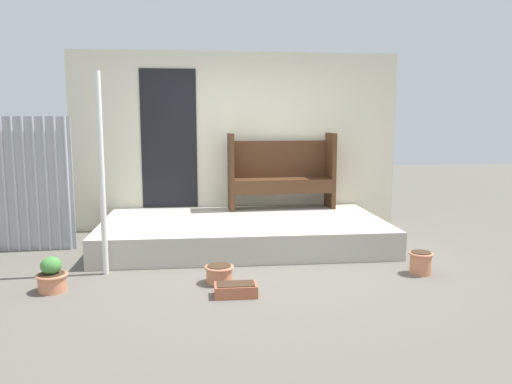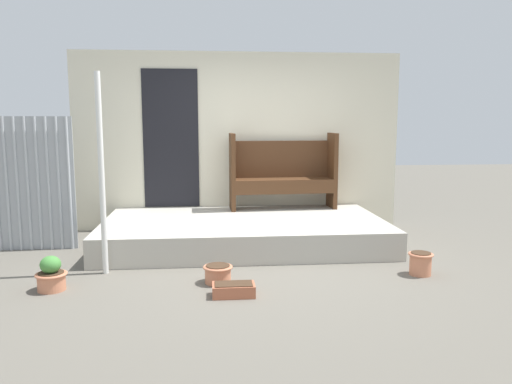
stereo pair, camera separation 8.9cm
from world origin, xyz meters
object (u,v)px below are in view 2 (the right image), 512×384
(support_post, at_px, (102,175))
(bench, at_px, (282,171))
(flower_pot_left, at_px, (51,275))
(flower_pot_middle, at_px, (218,273))
(flower_pot_right, at_px, (421,263))
(planter_box_rect, at_px, (234,290))

(support_post, relative_size, bench, 1.36)
(flower_pot_left, bearing_deg, support_post, 50.82)
(bench, xyz_separation_m, flower_pot_middle, (-0.99, -2.32, -0.79))
(bench, relative_size, flower_pot_left, 4.58)
(flower_pot_left, relative_size, flower_pot_right, 1.30)
(bench, height_order, flower_pot_left, bench)
(flower_pot_middle, bearing_deg, bench, 66.95)
(flower_pot_left, xyz_separation_m, planter_box_rect, (1.73, -0.32, -0.09))
(bench, bearing_deg, flower_pot_left, -139.58)
(flower_pot_left, bearing_deg, flower_pot_right, 2.11)
(support_post, height_order, bench, support_post)
(flower_pot_left, distance_m, flower_pot_right, 3.73)
(support_post, relative_size, flower_pot_right, 8.09)
(flower_pot_middle, distance_m, planter_box_rect, 0.42)
(support_post, distance_m, flower_pot_right, 3.46)
(flower_pot_middle, height_order, flower_pot_right, flower_pot_right)
(planter_box_rect, bearing_deg, flower_pot_middle, 109.59)
(flower_pot_left, bearing_deg, bench, 42.83)
(flower_pot_left, xyz_separation_m, flower_pot_middle, (1.59, 0.07, -0.05))
(bench, xyz_separation_m, planter_box_rect, (-0.85, -2.71, -0.83))
(flower_pot_right, bearing_deg, support_post, 173.77)
(support_post, xyz_separation_m, flower_pot_left, (-0.41, -0.50, -0.91))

